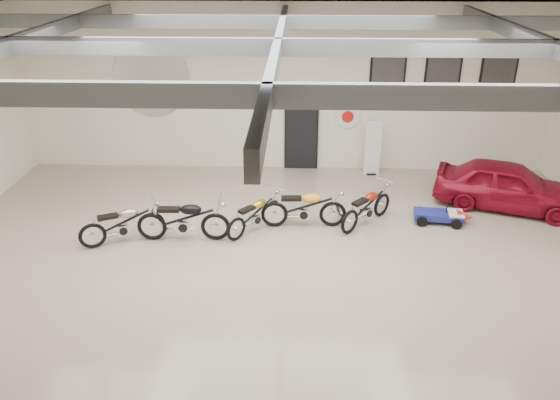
{
  "coord_description": "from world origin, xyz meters",
  "views": [
    {
      "loc": [
        0.38,
        -10.17,
        6.46
      ],
      "look_at": [
        0.0,
        1.2,
        1.1
      ],
      "focal_mm": 35.0,
      "sensor_mm": 36.0,
      "label": 1
    }
  ],
  "objects_px": {
    "motorcycle_black": "(183,219)",
    "vintage_car": "(508,185)",
    "motorcycle_silver": "(122,223)",
    "go_kart": "(444,213)",
    "motorcycle_red": "(367,206)",
    "banner_stand": "(373,147)",
    "motorcycle_gold": "(255,213)",
    "motorcycle_yellow": "(304,207)"
  },
  "relations": [
    {
      "from": "motorcycle_black",
      "to": "vintage_car",
      "type": "relative_size",
      "value": 0.58
    },
    {
      "from": "motorcycle_silver",
      "to": "go_kart",
      "type": "distance_m",
      "value": 7.95
    },
    {
      "from": "motorcycle_silver",
      "to": "go_kart",
      "type": "xyz_separation_m",
      "value": [
        7.84,
        1.25,
        -0.24
      ]
    },
    {
      "from": "motorcycle_red",
      "to": "vintage_car",
      "type": "relative_size",
      "value": 0.51
    },
    {
      "from": "motorcycle_black",
      "to": "go_kart",
      "type": "bearing_deg",
      "value": 7.84
    },
    {
      "from": "banner_stand",
      "to": "motorcycle_black",
      "type": "bearing_deg",
      "value": -140.86
    },
    {
      "from": "motorcycle_red",
      "to": "motorcycle_black",
      "type": "bearing_deg",
      "value": 144.84
    },
    {
      "from": "motorcycle_gold",
      "to": "motorcycle_yellow",
      "type": "relative_size",
      "value": 0.88
    },
    {
      "from": "banner_stand",
      "to": "vintage_car",
      "type": "xyz_separation_m",
      "value": [
        3.33,
        -2.21,
        -0.24
      ]
    },
    {
      "from": "motorcycle_red",
      "to": "vintage_car",
      "type": "height_order",
      "value": "vintage_car"
    },
    {
      "from": "motorcycle_silver",
      "to": "motorcycle_yellow",
      "type": "xyz_separation_m",
      "value": [
        4.28,
        0.94,
        0.03
      ]
    },
    {
      "from": "motorcycle_black",
      "to": "vintage_car",
      "type": "height_order",
      "value": "vintage_car"
    },
    {
      "from": "vintage_car",
      "to": "motorcycle_silver",
      "type": "bearing_deg",
      "value": 122.56
    },
    {
      "from": "banner_stand",
      "to": "vintage_car",
      "type": "bearing_deg",
      "value": -35.18
    },
    {
      "from": "banner_stand",
      "to": "motorcycle_gold",
      "type": "bearing_deg",
      "value": -132.86
    },
    {
      "from": "motorcycle_gold",
      "to": "vintage_car",
      "type": "height_order",
      "value": "vintage_car"
    },
    {
      "from": "motorcycle_black",
      "to": "motorcycle_yellow",
      "type": "bearing_deg",
      "value": 13.53
    },
    {
      "from": "motorcycle_yellow",
      "to": "vintage_car",
      "type": "height_order",
      "value": "vintage_car"
    },
    {
      "from": "motorcycle_gold",
      "to": "motorcycle_red",
      "type": "relative_size",
      "value": 0.95
    },
    {
      "from": "banner_stand",
      "to": "motorcycle_yellow",
      "type": "relative_size",
      "value": 0.85
    },
    {
      "from": "motorcycle_silver",
      "to": "motorcycle_black",
      "type": "xyz_separation_m",
      "value": [
        1.43,
        0.16,
        0.05
      ]
    },
    {
      "from": "banner_stand",
      "to": "motorcycle_gold",
      "type": "height_order",
      "value": "banner_stand"
    },
    {
      "from": "motorcycle_gold",
      "to": "go_kart",
      "type": "height_order",
      "value": "motorcycle_gold"
    },
    {
      "from": "banner_stand",
      "to": "motorcycle_red",
      "type": "bearing_deg",
      "value": -100.67
    },
    {
      "from": "motorcycle_black",
      "to": "motorcycle_red",
      "type": "bearing_deg",
      "value": 10.29
    },
    {
      "from": "banner_stand",
      "to": "motorcycle_red",
      "type": "relative_size",
      "value": 0.92
    },
    {
      "from": "banner_stand",
      "to": "motorcycle_black",
      "type": "xyz_separation_m",
      "value": [
        -4.97,
        -4.28,
        -0.32
      ]
    },
    {
      "from": "motorcycle_yellow",
      "to": "banner_stand",
      "type": "bearing_deg",
      "value": 56.13
    },
    {
      "from": "motorcycle_black",
      "to": "motorcycle_red",
      "type": "relative_size",
      "value": 1.13
    },
    {
      "from": "motorcycle_black",
      "to": "motorcycle_silver",
      "type": "bearing_deg",
      "value": -175.44
    },
    {
      "from": "motorcycle_silver",
      "to": "go_kart",
      "type": "bearing_deg",
      "value": -17.06
    },
    {
      "from": "go_kart",
      "to": "motorcycle_red",
      "type": "bearing_deg",
      "value": -168.73
    },
    {
      "from": "motorcycle_black",
      "to": "banner_stand",
      "type": "bearing_deg",
      "value": 38.91
    },
    {
      "from": "motorcycle_black",
      "to": "motorcycle_red",
      "type": "xyz_separation_m",
      "value": [
        4.44,
        0.95,
        -0.06
      ]
    },
    {
      "from": "banner_stand",
      "to": "motorcycle_gold",
      "type": "xyz_separation_m",
      "value": [
        -3.3,
        -3.77,
        -0.41
      ]
    },
    {
      "from": "motorcycle_silver",
      "to": "motorcycle_red",
      "type": "height_order",
      "value": "motorcycle_silver"
    },
    {
      "from": "motorcycle_silver",
      "to": "motorcycle_gold",
      "type": "bearing_deg",
      "value": -13.89
    },
    {
      "from": "motorcycle_gold",
      "to": "banner_stand",
      "type": "bearing_deg",
      "value": -1.13
    },
    {
      "from": "banner_stand",
      "to": "vintage_car",
      "type": "relative_size",
      "value": 0.47
    },
    {
      "from": "motorcycle_yellow",
      "to": "go_kart",
      "type": "distance_m",
      "value": 3.58
    },
    {
      "from": "motorcycle_gold",
      "to": "go_kart",
      "type": "relative_size",
      "value": 1.22
    },
    {
      "from": "motorcycle_yellow",
      "to": "motorcycle_red",
      "type": "bearing_deg",
      "value": 3.3
    }
  ]
}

